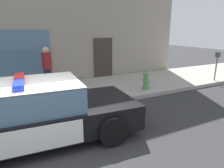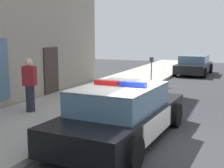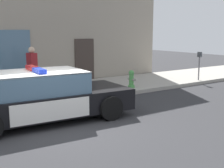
{
  "view_description": "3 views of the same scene",
  "coord_description": "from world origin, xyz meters",
  "px_view_note": "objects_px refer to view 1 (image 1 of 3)",
  "views": [
    {
      "loc": [
        -0.32,
        -3.94,
        2.5
      ],
      "look_at": [
        2.61,
        1.89,
        0.71
      ],
      "focal_mm": 31.88,
      "sensor_mm": 36.0,
      "label": 1
    },
    {
      "loc": [
        -6.95,
        -1.96,
        2.56
      ],
      "look_at": [
        2.1,
        1.8,
        1.01
      ],
      "focal_mm": 48.53,
      "sensor_mm": 36.0,
      "label": 2
    },
    {
      "loc": [
        -2.9,
        -6.93,
        2.43
      ],
      "look_at": [
        2.59,
        1.16,
        0.67
      ],
      "focal_mm": 46.81,
      "sensor_mm": 36.0,
      "label": 3
    }
  ],
  "objects_px": {
    "police_cruiser": "(30,113)",
    "parking_meter": "(217,61)",
    "fire_hydrant": "(146,81)",
    "pedestrian_on_sidewalk": "(47,68)"
  },
  "relations": [
    {
      "from": "police_cruiser",
      "to": "parking_meter",
      "type": "bearing_deg",
      "value": 13.97
    },
    {
      "from": "fire_hydrant",
      "to": "pedestrian_on_sidewalk",
      "type": "distance_m",
      "value": 3.98
    },
    {
      "from": "fire_hydrant",
      "to": "pedestrian_on_sidewalk",
      "type": "height_order",
      "value": "pedestrian_on_sidewalk"
    },
    {
      "from": "police_cruiser",
      "to": "fire_hydrant",
      "type": "relative_size",
      "value": 6.8
    },
    {
      "from": "pedestrian_on_sidewalk",
      "to": "parking_meter",
      "type": "relative_size",
      "value": 1.28
    },
    {
      "from": "pedestrian_on_sidewalk",
      "to": "police_cruiser",
      "type": "bearing_deg",
      "value": 63.34
    },
    {
      "from": "police_cruiser",
      "to": "parking_meter",
      "type": "distance_m",
      "value": 8.53
    },
    {
      "from": "police_cruiser",
      "to": "pedestrian_on_sidewalk",
      "type": "relative_size",
      "value": 2.89
    },
    {
      "from": "police_cruiser",
      "to": "pedestrian_on_sidewalk",
      "type": "bearing_deg",
      "value": 78.1
    },
    {
      "from": "police_cruiser",
      "to": "parking_meter",
      "type": "xyz_separation_m",
      "value": [
        8.38,
        1.54,
        0.4
      ]
    }
  ]
}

